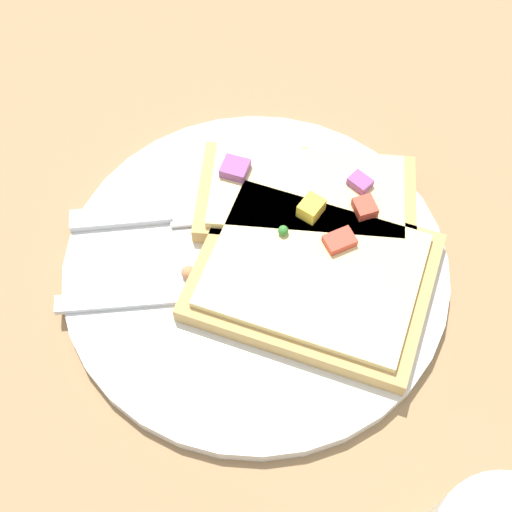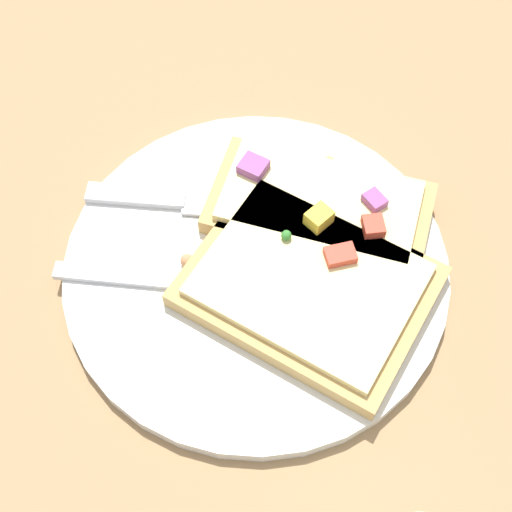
# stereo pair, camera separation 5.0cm
# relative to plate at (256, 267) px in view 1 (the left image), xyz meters

# --- Properties ---
(ground_plane) EXTENTS (4.00, 4.00, 0.00)m
(ground_plane) POSITION_rel_plate_xyz_m (0.00, 0.00, -0.01)
(ground_plane) COLOR #9E7A51
(plate) EXTENTS (0.28, 0.28, 0.01)m
(plate) POSITION_rel_plate_xyz_m (0.00, 0.00, 0.00)
(plate) COLOR white
(plate) RESTS_ON ground
(fork) EXTENTS (0.11, 0.19, 0.01)m
(fork) POSITION_rel_plate_xyz_m (-0.03, 0.01, 0.01)
(fork) COLOR silver
(fork) RESTS_ON plate
(knife) EXTENTS (0.11, 0.18, 0.01)m
(knife) POSITION_rel_plate_xyz_m (0.02, 0.07, 0.01)
(knife) COLOR silver
(knife) RESTS_ON plate
(pizza_slice_main) EXTENTS (0.12, 0.16, 0.03)m
(pizza_slice_main) POSITION_rel_plate_xyz_m (0.00, -0.04, 0.02)
(pizza_slice_main) COLOR tan
(pizza_slice_main) RESTS_ON plate
(pizza_slice_corner) EXTENTS (0.12, 0.18, 0.03)m
(pizza_slice_corner) POSITION_rel_plate_xyz_m (0.06, -0.02, 0.02)
(pizza_slice_corner) COLOR tan
(pizza_slice_corner) RESTS_ON plate
(crumb_scatter) EXTENTS (0.14, 0.05, 0.01)m
(crumb_scatter) POSITION_rel_plate_xyz_m (0.00, 0.03, 0.01)
(crumb_scatter) COLOR tan
(crumb_scatter) RESTS_ON plate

